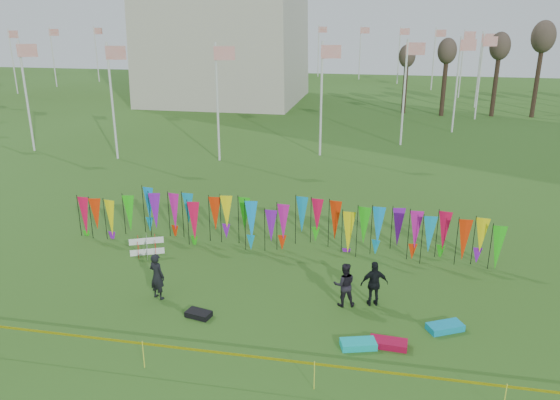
% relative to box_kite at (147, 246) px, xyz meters
% --- Properties ---
extents(ground, '(160.00, 160.00, 0.00)m').
position_rel_box_kite_xyz_m(ground, '(5.08, -5.09, -0.40)').
color(ground, '#2C5016').
rests_on(ground, ground).
extents(flagpole_ring, '(57.40, 56.16, 8.00)m').
position_rel_box_kite_xyz_m(flagpole_ring, '(-8.92, 42.91, 3.60)').
color(flagpole_ring, silver).
rests_on(flagpole_ring, ground).
extents(banner_row, '(18.64, 0.64, 2.12)m').
position_rel_box_kite_xyz_m(banner_row, '(5.36, 1.95, 0.83)').
color(banner_row, black).
rests_on(banner_row, ground).
extents(caution_tape_near, '(26.00, 0.02, 0.90)m').
position_rel_box_kite_xyz_m(caution_tape_near, '(4.86, -7.34, 0.37)').
color(caution_tape_near, '#F4EE05').
rests_on(caution_tape_near, ground).
extents(box_kite, '(0.73, 0.73, 0.81)m').
position_rel_box_kite_xyz_m(box_kite, '(0.00, 0.00, 0.00)').
color(box_kite, red).
rests_on(box_kite, ground).
extents(person_left, '(0.76, 0.66, 1.74)m').
position_rel_box_kite_xyz_m(person_left, '(1.94, -3.38, 0.47)').
color(person_left, black).
rests_on(person_left, ground).
extents(person_mid, '(0.87, 0.64, 1.61)m').
position_rel_box_kite_xyz_m(person_mid, '(8.59, -2.60, 0.40)').
color(person_mid, black).
rests_on(person_mid, ground).
extents(person_right, '(1.09, 0.80, 1.67)m').
position_rel_box_kite_xyz_m(person_right, '(9.62, -2.38, 0.43)').
color(person_right, black).
rests_on(person_right, ground).
extents(kite_bag_turquoise, '(1.20, 0.83, 0.22)m').
position_rel_box_kite_xyz_m(kite_bag_turquoise, '(9.25, -5.10, -0.30)').
color(kite_bag_turquoise, '#0CC0C1').
rests_on(kite_bag_turquoise, ground).
extents(kite_bag_red, '(1.19, 0.61, 0.21)m').
position_rel_box_kite_xyz_m(kite_bag_red, '(10.17, -4.87, -0.30)').
color(kite_bag_red, '#AA0B31').
rests_on(kite_bag_red, ground).
extents(kite_bag_black, '(0.93, 0.66, 0.19)m').
position_rel_box_kite_xyz_m(kite_bag_black, '(3.80, -4.33, -0.31)').
color(kite_bag_black, black).
rests_on(kite_bag_black, ground).
extents(kite_bag_teal, '(1.28, 1.03, 0.22)m').
position_rel_box_kite_xyz_m(kite_bag_teal, '(11.98, -3.58, -0.29)').
color(kite_bag_teal, '#0D9AC3').
rests_on(kite_bag_teal, ground).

